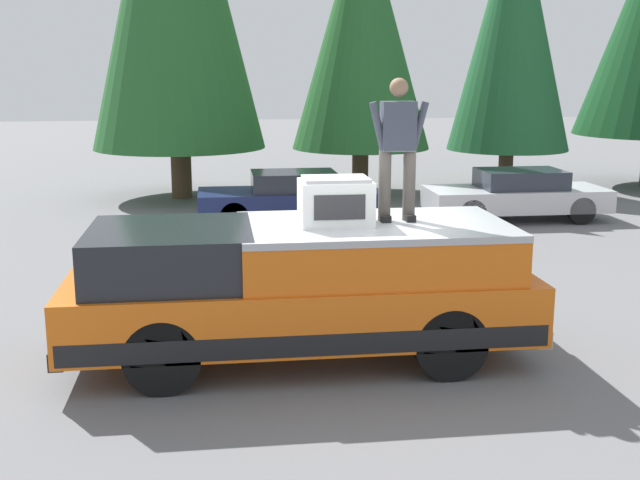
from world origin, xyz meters
TOP-DOWN VIEW (x-y plane):
  - ground_plane at (0.00, 0.00)m, footprint 90.00×90.00m
  - pickup_truck at (-0.18, 0.59)m, footprint 2.01×5.54m
  - compressor_unit at (-0.22, 0.18)m, footprint 0.65×0.84m
  - person_on_truck_bed at (-0.06, -0.59)m, footprint 0.29×0.72m
  - parked_car_silver at (8.08, -5.31)m, footprint 1.64×4.10m
  - parked_car_navy at (8.42, -0.09)m, footprint 1.64×4.10m
  - conifer_left at (12.50, -6.68)m, footprint 3.41×3.41m
  - conifer_center_left at (12.30, -2.40)m, footprint 3.75×3.75m

SIDE VIEW (x-z plane):
  - ground_plane at x=0.00m, z-range 0.00..0.00m
  - parked_car_silver at x=8.08m, z-range 0.00..1.16m
  - parked_car_navy at x=8.42m, z-range 0.00..1.16m
  - pickup_truck at x=-0.18m, z-range 0.05..1.70m
  - compressor_unit at x=-0.22m, z-range 1.65..2.21m
  - person_on_truck_bed at x=-0.06m, z-range 1.71..3.40m
  - conifer_center_left at x=12.30m, z-range 0.63..8.39m
  - conifer_left at x=12.50m, z-range 0.57..8.69m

